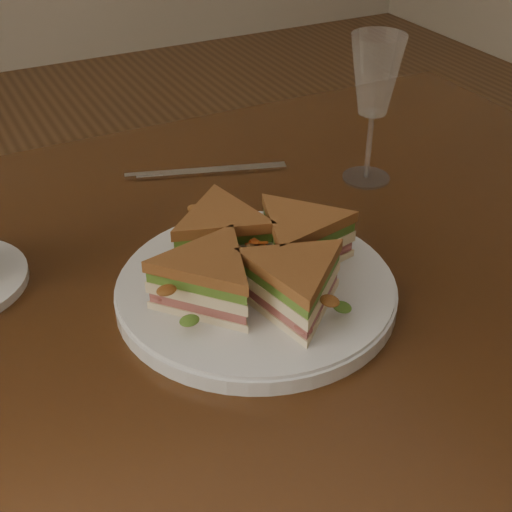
% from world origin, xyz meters
% --- Properties ---
extents(table, '(1.20, 0.80, 0.75)m').
position_xyz_m(table, '(0.00, 0.00, 0.65)').
color(table, black).
rests_on(table, ground).
extents(plate, '(0.28, 0.28, 0.02)m').
position_xyz_m(plate, '(0.02, -0.05, 0.76)').
color(plate, white).
rests_on(plate, table).
extents(sandwich_wedges, '(0.25, 0.25, 0.06)m').
position_xyz_m(sandwich_wedges, '(0.02, -0.05, 0.80)').
color(sandwich_wedges, '#FFEABC').
rests_on(sandwich_wedges, plate).
extents(crisps_mound, '(0.09, 0.09, 0.05)m').
position_xyz_m(crisps_mound, '(0.02, -0.05, 0.79)').
color(crisps_mound, '#B44917').
rests_on(crisps_mound, plate).
extents(spoon, '(0.18, 0.03, 0.01)m').
position_xyz_m(spoon, '(0.00, 0.04, 0.75)').
color(spoon, silver).
rests_on(spoon, table).
extents(knife, '(0.21, 0.08, 0.00)m').
position_xyz_m(knife, '(0.08, 0.22, 0.75)').
color(knife, silver).
rests_on(knife, table).
extents(wine_glass, '(0.07, 0.07, 0.19)m').
position_xyz_m(wine_glass, '(0.26, 0.11, 0.89)').
color(wine_glass, white).
rests_on(wine_glass, table).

